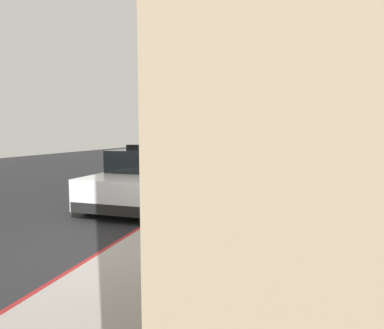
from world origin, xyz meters
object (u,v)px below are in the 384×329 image
object	(u,v)px
police_cruiser	(150,177)
street_tree	(266,93)
parked_car_silver_ahead	(214,158)
fire_hydrant	(206,188)

from	to	relation	value
police_cruiser	street_tree	xyz separation A→B (m)	(2.72, 6.49, 3.06)
parked_car_silver_ahead	fire_hydrant	bearing A→B (deg)	-78.13
street_tree	fire_hydrant	bearing A→B (deg)	-99.31
parked_car_silver_ahead	fire_hydrant	xyz separation A→B (m)	(1.61, -7.67, -0.24)
police_cruiser	street_tree	distance (m)	7.67
parked_car_silver_ahead	street_tree	bearing A→B (deg)	-25.34
police_cruiser	parked_car_silver_ahead	xyz separation A→B (m)	(0.06, 7.75, -0.00)
fire_hydrant	street_tree	bearing A→B (deg)	80.69
police_cruiser	parked_car_silver_ahead	world-z (taller)	police_cruiser
police_cruiser	street_tree	bearing A→B (deg)	67.26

